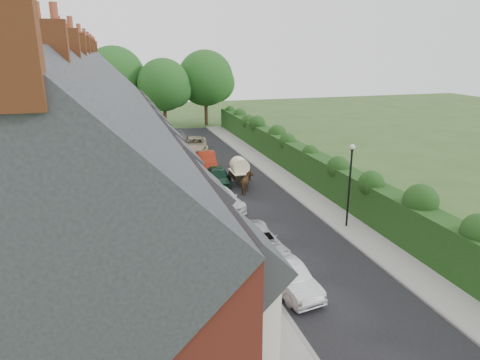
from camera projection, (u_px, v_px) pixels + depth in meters
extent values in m
plane|color=#2D4C1E|center=(327.00, 266.00, 21.37)|extent=(140.00, 140.00, 0.00)
cube|color=black|center=(250.00, 197.00, 31.31)|extent=(6.00, 58.00, 0.02)
cube|color=#9C9893|center=(301.00, 191.00, 32.41)|extent=(2.20, 58.00, 0.12)
cube|color=#9C9893|center=(198.00, 201.00, 30.24)|extent=(1.70, 58.00, 0.12)
cube|color=gray|center=(288.00, 192.00, 32.12)|extent=(0.18, 58.00, 0.13)
cube|color=gray|center=(209.00, 200.00, 30.46)|extent=(0.18, 58.00, 0.13)
cube|color=#113310|center=(324.00, 174.00, 32.55)|extent=(1.50, 58.00, 2.50)
cube|color=maroon|center=(95.00, 169.00, 26.57)|extent=(8.00, 40.00, 6.50)
cube|color=#26282D|center=(89.00, 117.00, 25.62)|extent=(8.00, 40.20, 8.00)
cube|color=white|center=(250.00, 355.00, 11.37)|extent=(0.70, 2.40, 5.20)
cube|color=black|center=(264.00, 314.00, 11.12)|extent=(0.06, 1.80, 1.60)
cube|color=#26282D|center=(245.00, 254.00, 10.45)|extent=(1.70, 2.60, 1.70)
cube|color=#3F2D2D|center=(220.00, 354.00, 13.67)|extent=(0.08, 0.90, 2.10)
cube|color=white|center=(220.00, 261.00, 12.59)|extent=(0.12, 1.20, 1.60)
cube|color=white|center=(209.00, 267.00, 15.95)|extent=(0.70, 2.40, 5.20)
cube|color=black|center=(219.00, 294.00, 16.41)|extent=(0.06, 1.80, 1.60)
cube|color=black|center=(218.00, 236.00, 15.70)|extent=(0.06, 1.80, 1.60)
cube|color=#26282D|center=(203.00, 191.00, 15.03)|extent=(1.70, 2.60, 1.70)
cube|color=#3F2D2D|center=(192.00, 277.00, 18.25)|extent=(0.08, 0.90, 2.10)
cube|color=white|center=(190.00, 205.00, 17.17)|extent=(0.12, 1.20, 1.60)
cube|color=white|center=(186.00, 218.00, 20.53)|extent=(0.70, 2.40, 5.20)
cube|color=black|center=(195.00, 240.00, 20.99)|extent=(0.06, 1.80, 1.60)
cube|color=black|center=(193.00, 194.00, 20.28)|extent=(0.06, 1.80, 1.60)
cube|color=#26282D|center=(181.00, 158.00, 19.61)|extent=(1.70, 2.60, 1.70)
cube|color=#3F2D2D|center=(175.00, 231.00, 22.83)|extent=(0.08, 0.90, 2.10)
cube|color=white|center=(173.00, 172.00, 21.75)|extent=(0.12, 1.20, 1.60)
cube|color=white|center=(172.00, 187.00, 25.11)|extent=(0.70, 2.40, 5.20)
cube|color=black|center=(179.00, 206.00, 25.57)|extent=(0.06, 1.80, 1.60)
cube|color=black|center=(177.00, 167.00, 24.86)|extent=(0.06, 1.80, 1.60)
cube|color=#26282D|center=(167.00, 137.00, 24.19)|extent=(1.70, 2.60, 1.70)
cube|color=#3F2D2D|center=(164.00, 201.00, 27.41)|extent=(0.08, 0.90, 2.10)
cube|color=white|center=(161.00, 150.00, 26.33)|extent=(0.12, 1.20, 1.60)
cube|color=white|center=(162.00, 166.00, 29.69)|extent=(0.70, 2.40, 5.20)
cube|color=black|center=(168.00, 182.00, 30.15)|extent=(0.06, 1.80, 1.60)
cube|color=black|center=(166.00, 149.00, 29.44)|extent=(0.06, 1.80, 1.60)
cube|color=#26282D|center=(157.00, 123.00, 28.77)|extent=(1.70, 2.60, 1.70)
cube|color=#3F2D2D|center=(156.00, 179.00, 31.99)|extent=(0.08, 0.90, 2.10)
cube|color=white|center=(153.00, 135.00, 30.91)|extent=(0.12, 1.20, 1.60)
cube|color=white|center=(155.00, 150.00, 34.27)|extent=(0.70, 2.40, 5.20)
cube|color=black|center=(160.00, 164.00, 34.72)|extent=(0.06, 1.80, 1.60)
cube|color=black|center=(158.00, 135.00, 34.02)|extent=(0.06, 1.80, 1.60)
cube|color=#26282D|center=(150.00, 113.00, 33.35)|extent=(1.70, 2.60, 1.70)
cube|color=#3F2D2D|center=(150.00, 163.00, 36.57)|extent=(0.08, 0.90, 2.10)
cube|color=white|center=(147.00, 124.00, 35.49)|extent=(0.12, 1.20, 1.60)
cube|color=white|center=(149.00, 138.00, 38.85)|extent=(0.70, 2.40, 5.20)
cube|color=black|center=(154.00, 151.00, 39.30)|extent=(0.06, 1.80, 1.60)
cube|color=black|center=(152.00, 125.00, 38.60)|extent=(0.06, 1.80, 1.60)
cube|color=#26282D|center=(145.00, 105.00, 37.93)|extent=(1.70, 2.60, 1.70)
cube|color=#3F2D2D|center=(145.00, 150.00, 41.15)|extent=(0.08, 0.90, 2.10)
cube|color=white|center=(143.00, 115.00, 40.07)|extent=(0.12, 1.20, 1.60)
cube|color=white|center=(145.00, 129.00, 43.43)|extent=(0.70, 2.40, 5.20)
cube|color=black|center=(149.00, 140.00, 43.88)|extent=(0.06, 1.80, 1.60)
cube|color=black|center=(148.00, 117.00, 43.18)|extent=(0.06, 1.80, 1.60)
cube|color=#26282D|center=(141.00, 99.00, 42.51)|extent=(1.70, 2.60, 1.70)
cube|color=#3F2D2D|center=(141.00, 140.00, 45.73)|extent=(0.08, 0.90, 2.10)
cube|color=white|center=(139.00, 109.00, 44.65)|extent=(0.12, 1.20, 1.60)
cube|color=brown|center=(8.00, 56.00, 6.18)|extent=(0.90, 0.50, 1.60)
cube|color=brown|center=(50.00, 53.00, 10.76)|extent=(0.90, 0.50, 1.60)
cylinder|color=brown|center=(36.00, 12.00, 10.42)|extent=(0.20, 0.20, 0.50)
cylinder|color=brown|center=(54.00, 13.00, 10.53)|extent=(0.20, 0.20, 0.50)
cube|color=brown|center=(67.00, 52.00, 15.34)|extent=(0.90, 0.50, 1.60)
cylinder|color=brown|center=(58.00, 23.00, 15.00)|extent=(0.20, 0.20, 0.50)
cylinder|color=brown|center=(70.00, 24.00, 15.11)|extent=(0.20, 0.20, 0.50)
cube|color=brown|center=(76.00, 51.00, 19.92)|extent=(0.90, 0.50, 1.60)
cylinder|color=brown|center=(69.00, 29.00, 19.58)|extent=(0.20, 0.20, 0.50)
cylinder|color=brown|center=(79.00, 29.00, 19.69)|extent=(0.20, 0.20, 0.50)
cube|color=brown|center=(82.00, 50.00, 24.50)|extent=(0.90, 0.50, 1.60)
cylinder|color=brown|center=(77.00, 33.00, 24.16)|extent=(0.20, 0.20, 0.50)
cylinder|color=brown|center=(84.00, 33.00, 24.27)|extent=(0.20, 0.20, 0.50)
cube|color=brown|center=(86.00, 50.00, 29.08)|extent=(0.90, 0.50, 1.60)
cylinder|color=brown|center=(81.00, 35.00, 28.74)|extent=(0.20, 0.20, 0.50)
cylinder|color=brown|center=(88.00, 35.00, 28.85)|extent=(0.20, 0.20, 0.50)
cube|color=brown|center=(89.00, 50.00, 33.66)|extent=(0.90, 0.50, 1.60)
cylinder|color=brown|center=(85.00, 37.00, 33.32)|extent=(0.20, 0.20, 0.50)
cylinder|color=brown|center=(90.00, 37.00, 33.43)|extent=(0.20, 0.20, 0.50)
cube|color=brown|center=(91.00, 50.00, 38.24)|extent=(0.90, 0.50, 1.60)
cylinder|color=brown|center=(88.00, 39.00, 37.90)|extent=(0.20, 0.20, 0.50)
cylinder|color=brown|center=(92.00, 39.00, 38.01)|extent=(0.20, 0.20, 0.50)
cube|color=brown|center=(93.00, 50.00, 42.82)|extent=(0.90, 0.50, 1.60)
cylinder|color=brown|center=(90.00, 40.00, 42.48)|extent=(0.20, 0.20, 0.50)
cylinder|color=brown|center=(94.00, 40.00, 42.59)|extent=(0.20, 0.20, 0.50)
cube|color=brown|center=(238.00, 303.00, 17.49)|extent=(0.30, 4.70, 0.90)
cube|color=brown|center=(211.00, 250.00, 22.07)|extent=(0.30, 4.70, 0.90)
cube|color=brown|center=(193.00, 215.00, 26.65)|extent=(0.30, 4.70, 0.90)
cube|color=brown|center=(180.00, 191.00, 31.23)|extent=(0.30, 4.70, 0.90)
cube|color=brown|center=(171.00, 173.00, 35.81)|extent=(0.30, 4.70, 0.90)
cube|color=brown|center=(164.00, 159.00, 40.39)|extent=(0.30, 4.70, 0.90)
cube|color=brown|center=(158.00, 147.00, 44.97)|extent=(0.30, 4.70, 0.90)
cube|color=brown|center=(258.00, 339.00, 15.17)|extent=(0.35, 0.35, 1.10)
cube|color=brown|center=(223.00, 271.00, 19.75)|extent=(0.35, 0.35, 1.10)
cube|color=brown|center=(201.00, 229.00, 24.33)|extent=(0.35, 0.35, 1.10)
cube|color=brown|center=(186.00, 201.00, 28.91)|extent=(0.35, 0.35, 1.10)
cube|color=brown|center=(175.00, 180.00, 33.49)|extent=(0.35, 0.35, 1.10)
cube|color=brown|center=(167.00, 164.00, 38.07)|extent=(0.35, 0.35, 1.10)
cube|color=brown|center=(161.00, 152.00, 42.65)|extent=(0.35, 0.35, 1.10)
cube|color=brown|center=(156.00, 142.00, 47.23)|extent=(0.35, 0.35, 1.10)
cylinder|color=black|center=(349.00, 190.00, 25.25)|extent=(0.12, 0.12, 4.80)
cylinder|color=black|center=(352.00, 150.00, 24.53)|extent=(0.20, 0.20, 0.10)
sphere|color=silver|center=(352.00, 147.00, 24.49)|extent=(0.32, 0.32, 0.32)
cylinder|color=#332316|center=(165.00, 112.00, 56.49)|extent=(0.50, 0.50, 4.75)
sphere|color=#184717|center=(163.00, 85.00, 55.45)|extent=(6.80, 6.80, 6.80)
sphere|color=#184717|center=(174.00, 90.00, 56.30)|extent=(4.76, 4.76, 4.76)
cylinder|color=#332316|center=(206.00, 106.00, 59.88)|extent=(0.50, 0.50, 5.25)
sphere|color=#184717|center=(205.00, 78.00, 58.74)|extent=(7.60, 7.60, 7.60)
sphere|color=#184717|center=(216.00, 83.00, 59.64)|extent=(5.32, 5.32, 5.32)
cylinder|color=#332316|center=(117.00, 108.00, 57.49)|extent=(0.50, 0.50, 5.50)
sphere|color=#184717|center=(115.00, 77.00, 56.29)|extent=(8.00, 8.00, 8.00)
sphere|color=#184717|center=(127.00, 82.00, 57.23)|extent=(5.60, 5.60, 5.60)
imported|color=silver|center=(288.00, 277.00, 19.02)|extent=(2.07, 4.22, 1.33)
imported|color=#B1B5B9|center=(257.00, 243.00, 22.22)|extent=(2.49, 5.24, 1.45)
imported|color=silver|center=(222.00, 198.00, 29.00)|extent=(2.76, 4.89, 1.34)
imported|color=black|center=(218.00, 177.00, 33.78)|extent=(2.28, 4.41, 1.44)
imported|color=maroon|center=(206.00, 160.00, 38.66)|extent=(2.11, 4.67, 1.48)
imported|color=tan|center=(195.00, 145.00, 44.71)|extent=(3.33, 5.78, 1.51)
imported|color=#55565C|center=(177.00, 139.00, 47.49)|extent=(2.88, 5.62, 1.56)
imported|color=#50371D|center=(247.00, 183.00, 31.99)|extent=(1.54, 2.02, 1.55)
cube|color=black|center=(240.00, 175.00, 33.76)|extent=(1.22, 2.04, 0.51)
cylinder|color=beige|center=(240.00, 166.00, 33.55)|extent=(1.32, 1.27, 1.32)
cube|color=beige|center=(240.00, 172.00, 33.69)|extent=(1.34, 2.09, 0.04)
cylinder|color=black|center=(230.00, 178.00, 34.26)|extent=(0.08, 0.92, 0.92)
cylinder|color=black|center=(245.00, 177.00, 34.62)|extent=(0.08, 0.92, 0.92)
cylinder|color=black|center=(239.00, 178.00, 32.62)|extent=(0.06, 1.83, 0.06)
cylinder|color=black|center=(248.00, 178.00, 32.82)|extent=(0.06, 1.83, 0.06)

